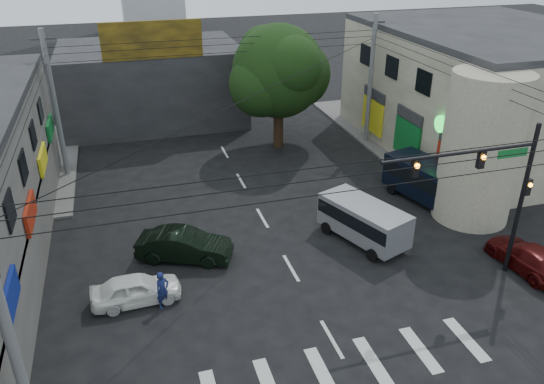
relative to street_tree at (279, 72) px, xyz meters
name	(u,v)px	position (x,y,z in m)	size (l,w,h in m)	color
ground	(305,293)	(-4.00, -17.00, -5.47)	(160.00, 160.00, 0.00)	black
sidewalk_far_right	(439,123)	(14.00, 1.00, -5.40)	(16.00, 16.00, 0.15)	#514F4C
building_right	(486,92)	(14.00, -4.00, -1.47)	(14.00, 18.00, 8.00)	gray
corner_column	(481,149)	(7.00, -13.00, -1.47)	(4.00, 4.00, 8.00)	gray
building_far	(152,83)	(-8.00, 9.00, -2.47)	(14.00, 10.00, 6.00)	#232326
billboard	(152,40)	(-8.00, 4.10, 1.83)	(7.00, 0.30, 2.60)	olive
street_tree	(279,72)	(0.00, 0.00, 0.00)	(6.40, 6.40, 8.70)	black
traffic_gantry	(493,181)	(3.82, -18.00, -0.64)	(7.10, 0.35, 7.20)	black
utility_pole_near_left	(5,322)	(-14.50, -21.50, -0.87)	(0.32, 0.32, 9.20)	#59595B
utility_pole_far_left	(55,106)	(-14.50, -1.00, -0.87)	(0.32, 0.32, 9.20)	#59595B
utility_pole_far_right	(370,81)	(6.50, -1.00, -0.87)	(0.32, 0.32, 9.20)	#59595B
dark_sedan	(184,245)	(-8.63, -12.78, -4.73)	(4.76, 3.19, 1.48)	black
white_compact	(136,289)	(-11.06, -15.47, -4.83)	(3.81, 1.65, 1.28)	white
maroon_sedan	(528,257)	(6.50, -18.17, -4.83)	(2.13, 4.53, 1.28)	#3F0909
silver_minivan	(364,223)	(0.27, -13.67, -4.46)	(3.54, 5.13, 2.04)	gray
navy_van	(431,184)	(5.78, -10.93, -4.33)	(3.58, 6.11, 2.30)	black
traffic_officer	(163,290)	(-10.00, -16.13, -4.63)	(0.73, 0.65, 1.69)	#171F50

